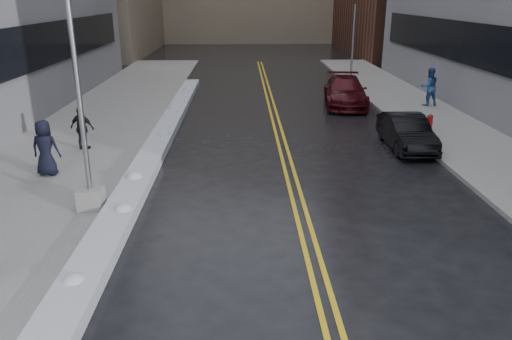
{
  "coord_description": "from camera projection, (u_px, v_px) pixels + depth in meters",
  "views": [
    {
      "loc": [
        0.88,
        -10.81,
        5.75
      ],
      "look_at": [
        1.24,
        1.8,
        1.3
      ],
      "focal_mm": 35.0,
      "sensor_mm": 36.0,
      "label": 1
    }
  ],
  "objects": [
    {
      "name": "pedestrian_east",
      "position": [
        429.0,
        87.0,
        26.3
      ],
      "size": [
        1.08,
        0.91,
        2.0
      ],
      "primitive_type": "imported",
      "rotation": [
        0.0,
        0.0,
        3.31
      ],
      "color": "navy",
      "rests_on": "sidewalk_east"
    },
    {
      "name": "ground",
      "position": [
        207.0,
        246.0,
        12.07
      ],
      "size": [
        160.0,
        160.0,
        0.0
      ],
      "primitive_type": "plane",
      "color": "black",
      "rests_on": "ground"
    },
    {
      "name": "snow_ridge",
      "position": [
        157.0,
        145.0,
        19.49
      ],
      "size": [
        0.9,
        30.0,
        0.34
      ],
      "primitive_type": "cube",
      "color": "silver",
      "rests_on": "ground"
    },
    {
      "name": "traffic_signal",
      "position": [
        354.0,
        31.0,
        33.79
      ],
      "size": [
        0.16,
        0.2,
        6.0
      ],
      "color": "gray",
      "rests_on": "sidewalk_east"
    },
    {
      "name": "lamppost",
      "position": [
        82.0,
        125.0,
        13.03
      ],
      "size": [
        0.65,
        0.65,
        7.62
      ],
      "color": "gray",
      "rests_on": "sidewalk_west"
    },
    {
      "name": "fire_hydrant",
      "position": [
        430.0,
        122.0,
        21.56
      ],
      "size": [
        0.26,
        0.26,
        0.73
      ],
      "color": "maroon",
      "rests_on": "sidewalk_east"
    },
    {
      "name": "pedestrian_d",
      "position": [
        82.0,
        128.0,
        18.81
      ],
      "size": [
        1.06,
        0.69,
        1.67
      ],
      "primitive_type": "imported",
      "rotation": [
        0.0,
        0.0,
        2.83
      ],
      "color": "black",
      "rests_on": "sidewalk_west"
    },
    {
      "name": "car_maroon",
      "position": [
        345.0,
        92.0,
        27.06
      ],
      "size": [
        2.76,
        5.52,
        1.54
      ],
      "primitive_type": "imported",
      "rotation": [
        0.0,
        0.0,
        -0.12
      ],
      "color": "#39090E",
      "rests_on": "ground"
    },
    {
      "name": "lane_line_right",
      "position": [
        283.0,
        135.0,
        21.57
      ],
      "size": [
        0.12,
        50.0,
        0.01
      ],
      "primitive_type": "cube",
      "color": "gold",
      "rests_on": "ground"
    },
    {
      "name": "sidewalk_west",
      "position": [
        87.0,
        135.0,
        21.32
      ],
      "size": [
        5.5,
        50.0,
        0.15
      ],
      "primitive_type": "cube",
      "color": "gray",
      "rests_on": "ground"
    },
    {
      "name": "lane_line_left",
      "position": [
        276.0,
        135.0,
        21.56
      ],
      "size": [
        0.12,
        50.0,
        0.01
      ],
      "primitive_type": "cube",
      "color": "gold",
      "rests_on": "ground"
    },
    {
      "name": "car_black",
      "position": [
        406.0,
        132.0,
        19.48
      ],
      "size": [
        1.43,
        4.04,
        1.33
      ],
      "primitive_type": "imported",
      "rotation": [
        0.0,
        0.0,
        -0.01
      ],
      "color": "black",
      "rests_on": "ground"
    },
    {
      "name": "sidewalk_east",
      "position": [
        451.0,
        132.0,
        21.74
      ],
      "size": [
        4.0,
        50.0,
        0.15
      ],
      "primitive_type": "cube",
      "color": "gray",
      "rests_on": "ground"
    },
    {
      "name": "pedestrian_c",
      "position": [
        45.0,
        148.0,
        16.1
      ],
      "size": [
        0.94,
        0.66,
        1.83
      ],
      "primitive_type": "imported",
      "rotation": [
        0.0,
        0.0,
        3.05
      ],
      "color": "black",
      "rests_on": "sidewalk_west"
    }
  ]
}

